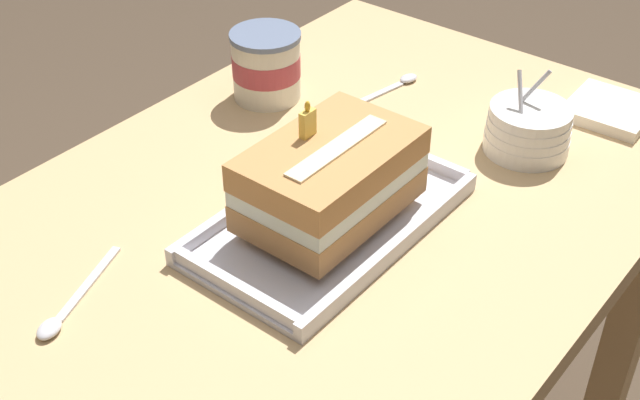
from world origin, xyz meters
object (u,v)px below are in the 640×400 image
at_px(foil_tray, 332,219).
at_px(napkin_pile, 610,110).
at_px(bowl_stack, 528,129).
at_px(birthday_cake, 332,177).
at_px(ice_cream_tub, 266,65).
at_px(serving_spoon_near_tray, 62,314).
at_px(serving_spoon_by_bowls, 396,85).

relative_size(foil_tray, napkin_pile, 2.91).
bearing_deg(bowl_stack, napkin_pile, -18.04).
relative_size(birthday_cake, ice_cream_tub, 2.02).
bearing_deg(bowl_stack, birthday_cake, 160.37).
bearing_deg(foil_tray, ice_cream_tub, 55.22).
bearing_deg(serving_spoon_near_tray, ice_cream_tub, 16.28).
xyz_separation_m(ice_cream_tub, napkin_pile, (0.27, -0.43, -0.04)).
height_order(foil_tray, bowl_stack, bowl_stack).
distance_m(foil_tray, serving_spoon_near_tray, 0.33).
distance_m(birthday_cake, bowl_stack, 0.32).
height_order(ice_cream_tub, napkin_pile, ice_cream_tub).
xyz_separation_m(bowl_stack, ice_cream_tub, (-0.11, 0.38, 0.02)).
height_order(birthday_cake, ice_cream_tub, birthday_cake).
xyz_separation_m(ice_cream_tub, serving_spoon_by_bowls, (0.15, -0.14, -0.05)).
distance_m(birthday_cake, ice_cream_tub, 0.33).
height_order(birthday_cake, bowl_stack, birthday_cake).
height_order(serving_spoon_by_bowls, napkin_pile, napkin_pile).
bearing_deg(birthday_cake, serving_spoon_near_tray, 157.70).
xyz_separation_m(ice_cream_tub, serving_spoon_near_tray, (-0.50, -0.15, -0.05)).
relative_size(bowl_stack, serving_spoon_by_bowls, 0.73).
height_order(foil_tray, ice_cream_tub, ice_cream_tub).
bearing_deg(serving_spoon_near_tray, napkin_pile, -20.38).
bearing_deg(ice_cream_tub, birthday_cake, -124.78).
bearing_deg(bowl_stack, foil_tray, 160.38).
xyz_separation_m(foil_tray, napkin_pile, (0.46, -0.16, 0.00)).
bearing_deg(foil_tray, serving_spoon_near_tray, 157.69).
relative_size(bowl_stack, ice_cream_tub, 1.11).
xyz_separation_m(birthday_cake, bowl_stack, (0.30, -0.11, -0.04)).
bearing_deg(serving_spoon_by_bowls, serving_spoon_near_tray, -179.28).
bearing_deg(napkin_pile, foil_tray, 160.93).
relative_size(ice_cream_tub, napkin_pile, 0.87).
relative_size(serving_spoon_near_tray, serving_spoon_by_bowls, 0.97).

